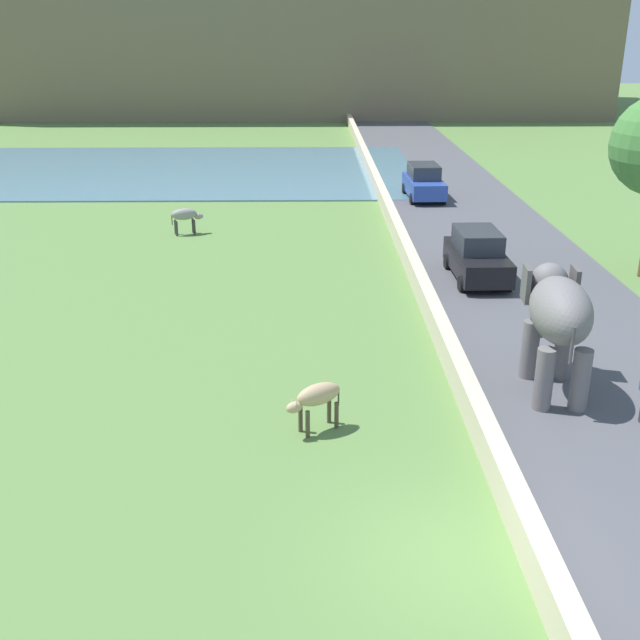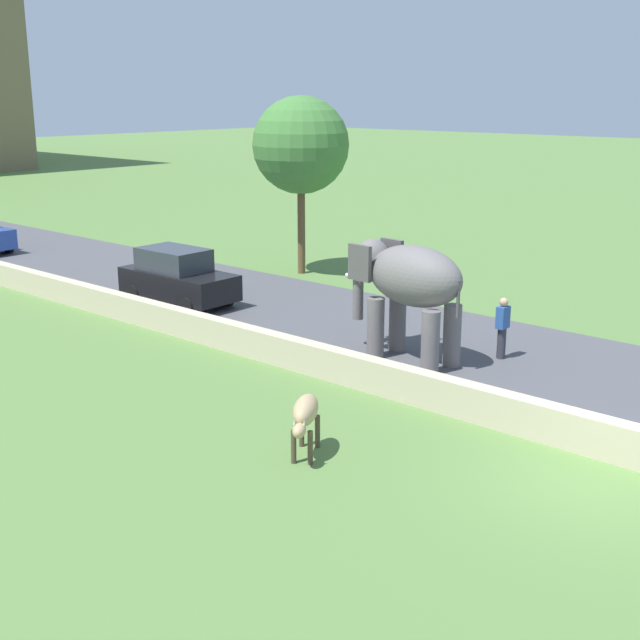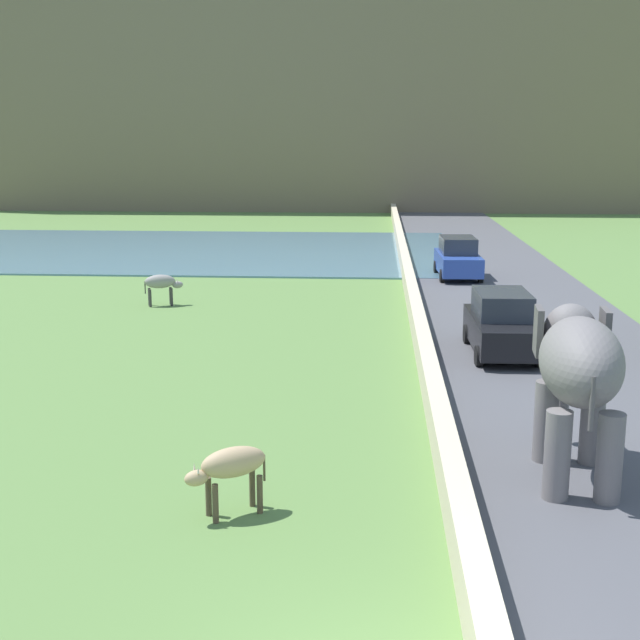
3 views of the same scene
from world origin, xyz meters
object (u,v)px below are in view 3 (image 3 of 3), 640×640
at_px(elephant, 578,369).
at_px(car_blue, 458,258).
at_px(cow_tan, 231,466).
at_px(cow_grey, 161,283).
at_px(car_black, 502,324).

distance_m(elephant, car_blue, 22.33).
relative_size(elephant, cow_tan, 2.60).
height_order(elephant, car_blue, elephant).
bearing_deg(car_blue, cow_grey, -148.62).
xyz_separation_m(car_blue, cow_tan, (-5.85, -24.23, -0.06)).
relative_size(elephant, cow_grey, 2.49).
distance_m(car_blue, car_black, 13.43).
bearing_deg(car_blue, elephant, -89.95).
bearing_deg(cow_grey, elephant, -53.52).
bearing_deg(cow_tan, car_black, 61.58).
bearing_deg(car_black, cow_tan, -118.42).
bearing_deg(car_black, car_blue, 90.00).
distance_m(elephant, cow_tan, 6.29).
bearing_deg(cow_tan, cow_grey, 107.64).
bearing_deg(cow_tan, elephant, 18.25).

